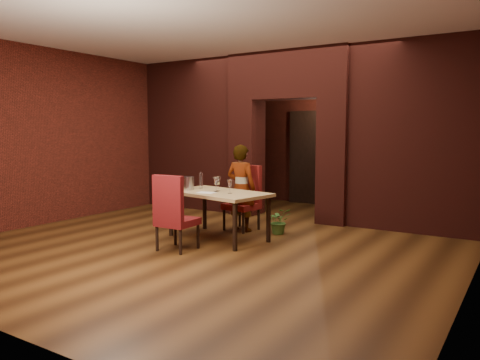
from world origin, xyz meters
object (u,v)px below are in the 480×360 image
(dining_table, at_px, (218,215))
(wine_glass_a, at_px, (218,184))
(chair_far, at_px, (241,198))
(wine_glass_b, at_px, (216,184))
(chair_near, at_px, (177,212))
(water_bottle, at_px, (201,180))
(wine_bucket, at_px, (189,183))
(potted_plant, at_px, (279,221))
(person_seated, at_px, (241,188))
(wine_glass_c, at_px, (230,187))

(dining_table, height_order, wine_glass_a, wine_glass_a)
(chair_far, height_order, wine_glass_b, chair_far)
(chair_near, bearing_deg, water_bottle, -72.25)
(wine_bucket, height_order, potted_plant, wine_bucket)
(chair_far, bearing_deg, chair_near, -84.91)
(chair_far, xyz_separation_m, chair_near, (-0.06, -1.63, -0.01))
(person_seated, relative_size, wine_bucket, 6.86)
(wine_glass_c, xyz_separation_m, wine_bucket, (-0.82, 0.03, 0.00))
(chair_near, relative_size, wine_bucket, 5.08)
(dining_table, height_order, wine_glass_b, wine_glass_b)
(wine_glass_c, height_order, wine_bucket, wine_bucket)
(chair_near, distance_m, wine_glass_a, 0.99)
(dining_table, distance_m, person_seated, 0.79)
(chair_far, height_order, wine_bucket, chair_far)
(dining_table, relative_size, wine_glass_c, 7.66)
(chair_near, relative_size, wine_glass_a, 4.79)
(wine_glass_b, bearing_deg, person_seated, 88.65)
(person_seated, height_order, wine_glass_c, person_seated)
(chair_near, xyz_separation_m, potted_plant, (0.75, 1.69, -0.33))
(chair_far, bearing_deg, potted_plant, 12.23)
(chair_far, bearing_deg, water_bottle, -121.20)
(wine_glass_b, bearing_deg, chair_near, -94.46)
(wine_bucket, bearing_deg, person_seated, 55.77)
(dining_table, relative_size, wine_glass_a, 7.05)
(chair_far, xyz_separation_m, wine_bucket, (-0.49, -0.82, 0.30))
(dining_table, height_order, water_bottle, water_bottle)
(wine_glass_b, bearing_deg, wine_bucket, -173.65)
(water_bottle, bearing_deg, dining_table, -22.11)
(wine_glass_b, height_order, potted_plant, wine_glass_b)
(water_bottle, bearing_deg, wine_glass_c, -20.74)
(person_seated, distance_m, potted_plant, 0.85)
(wine_glass_c, bearing_deg, chair_far, 111.06)
(wine_glass_b, bearing_deg, dining_table, 16.96)
(chair_near, height_order, wine_bucket, chair_near)
(chair_far, relative_size, chair_near, 1.02)
(wine_glass_c, bearing_deg, wine_bucket, 177.95)
(wine_glass_b, xyz_separation_m, water_bottle, (-0.45, 0.21, 0.02))
(dining_table, bearing_deg, wine_bucket, -162.19)
(wine_glass_c, height_order, potted_plant, wine_glass_c)
(dining_table, bearing_deg, potted_plant, 62.19)
(dining_table, xyz_separation_m, wine_glass_a, (-0.04, 0.06, 0.49))
(dining_table, height_order, potted_plant, dining_table)
(wine_bucket, xyz_separation_m, water_bottle, (0.05, 0.26, 0.03))
(chair_far, relative_size, wine_glass_b, 4.89)
(wine_glass_b, height_order, wine_glass_c, wine_glass_b)
(dining_table, xyz_separation_m, potted_plant, (0.65, 0.82, -0.16))
(water_bottle, bearing_deg, potted_plant, 28.68)
(wine_glass_c, relative_size, potted_plant, 0.48)
(wine_bucket, bearing_deg, chair_near, -61.65)
(water_bottle, height_order, potted_plant, water_bottle)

